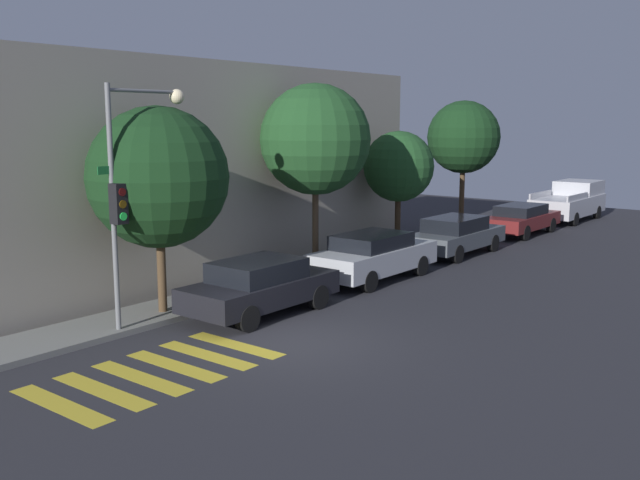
% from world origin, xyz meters
% --- Properties ---
extents(ground_plane, '(60.00, 60.00, 0.00)m').
position_xyz_m(ground_plane, '(0.00, 0.00, 0.00)').
color(ground_plane, '#28282D').
extents(sidewalk, '(26.00, 1.78, 0.14)m').
position_xyz_m(sidewalk, '(0.00, 4.09, 0.07)').
color(sidewalk, slate).
rests_on(sidewalk, ground).
extents(building_row, '(26.00, 6.00, 6.61)m').
position_xyz_m(building_row, '(0.00, 8.38, 3.30)').
color(building_row, '#A89E8E').
rests_on(building_row, ground).
extents(crosswalk, '(4.72, 2.60, 0.00)m').
position_xyz_m(crosswalk, '(-3.02, 0.80, 0.00)').
color(crosswalk, gold).
rests_on(crosswalk, ground).
extents(traffic_light_pole, '(2.47, 0.56, 5.68)m').
position_xyz_m(traffic_light_pole, '(-1.54, 3.37, 3.62)').
color(traffic_light_pole, slate).
rests_on(traffic_light_pole, ground).
extents(sedan_near_corner, '(4.25, 1.85, 1.42)m').
position_xyz_m(sedan_near_corner, '(1.30, 2.10, 0.75)').
color(sedan_near_corner, black).
rests_on(sedan_near_corner, ground).
extents(sedan_middle, '(4.65, 1.86, 1.46)m').
position_xyz_m(sedan_middle, '(6.39, 2.10, 0.78)').
color(sedan_middle, '#B7BABF').
rests_on(sedan_middle, ground).
extents(sedan_far_end, '(4.63, 1.81, 1.40)m').
position_xyz_m(sedan_far_end, '(11.77, 2.10, 0.74)').
color(sedan_far_end, '#4C5156').
rests_on(sedan_far_end, ground).
extents(sedan_tail_of_row, '(4.66, 1.76, 1.31)m').
position_xyz_m(sedan_tail_of_row, '(17.73, 2.10, 0.70)').
color(sedan_tail_of_row, maroon).
rests_on(sedan_tail_of_row, ground).
extents(pickup_truck, '(5.32, 2.07, 1.87)m').
position_xyz_m(pickup_truck, '(23.73, 2.10, 0.93)').
color(pickup_truck, '#BCBCC1').
rests_on(pickup_truck, ground).
extents(tree_near_corner, '(3.46, 3.46, 5.24)m').
position_xyz_m(tree_near_corner, '(-0.36, 3.88, 3.50)').
color(tree_near_corner, '#4C3823').
rests_on(tree_near_corner, ground).
extents(tree_midblock, '(3.43, 3.43, 6.01)m').
position_xyz_m(tree_midblock, '(5.76, 3.88, 4.29)').
color(tree_midblock, brown).
rests_on(tree_midblock, ground).
extents(tree_far_end, '(2.57, 2.57, 4.51)m').
position_xyz_m(tree_far_end, '(10.59, 3.88, 3.21)').
color(tree_far_end, '#42301E').
rests_on(tree_far_end, ground).
extents(tree_behind_truck, '(3.01, 3.01, 5.70)m').
position_xyz_m(tree_behind_truck, '(15.60, 3.88, 4.18)').
color(tree_behind_truck, '#4C3823').
rests_on(tree_behind_truck, ground).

